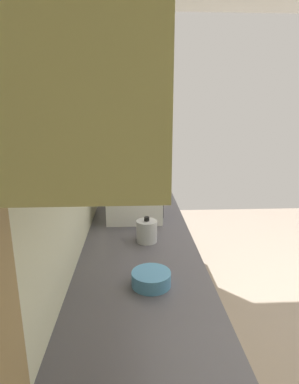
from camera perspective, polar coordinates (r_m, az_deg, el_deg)
wall_back at (r=1.79m, az=-14.49°, el=4.29°), size 4.07×0.12×2.66m
counter_run at (r=1.80m, az=-1.70°, el=-27.29°), size 3.14×0.67×0.88m
upper_cabinets at (r=1.35m, az=-9.64°, el=25.53°), size 2.26×0.32×0.62m
oven_range at (r=3.41m, az=-2.37°, el=-5.36°), size 0.60×0.66×1.06m
microwave at (r=2.30m, az=-2.74°, el=-1.07°), size 0.49×0.39×0.26m
bowl at (r=1.45m, az=0.32°, el=-15.49°), size 0.18×0.18×0.06m
kettle at (r=1.86m, az=-0.51°, el=-7.16°), size 0.17×0.12×0.16m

